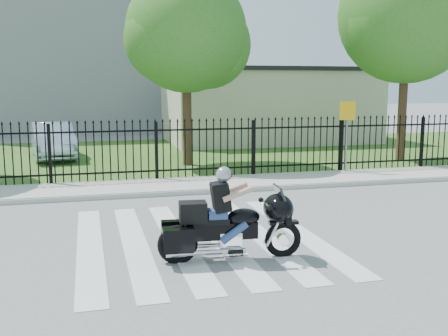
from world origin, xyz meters
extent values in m
plane|color=slate|center=(0.00, 0.00, 0.00)|extent=(120.00, 120.00, 0.00)
cube|color=#ADAAA3|center=(0.00, 5.00, 0.06)|extent=(40.00, 2.00, 0.12)
cube|color=#ADAAA3|center=(0.00, 4.00, 0.06)|extent=(40.00, 0.12, 0.12)
cube|color=#325B1F|center=(0.00, 12.00, 0.01)|extent=(40.00, 12.00, 0.02)
cube|color=black|center=(0.00, 6.00, 0.35)|extent=(26.00, 0.04, 0.05)
cube|color=black|center=(0.00, 6.00, 1.55)|extent=(26.00, 0.04, 0.05)
cylinder|color=#382316|center=(1.50, 9.00, 2.08)|extent=(0.32, 0.32, 4.16)
sphere|color=#30641C|center=(1.50, 9.00, 4.68)|extent=(4.20, 4.20, 4.20)
cylinder|color=#382316|center=(9.50, 8.00, 2.40)|extent=(0.32, 0.32, 4.80)
sphere|color=#30641C|center=(9.50, 8.00, 5.40)|extent=(5.00, 5.00, 5.00)
cube|color=beige|center=(7.00, 16.00, 1.75)|extent=(10.00, 6.00, 3.50)
cube|color=black|center=(7.00, 16.00, 3.60)|extent=(10.20, 6.20, 0.20)
cube|color=gray|center=(-3.00, 26.00, 6.00)|extent=(15.00, 10.00, 12.00)
torus|color=black|center=(1.16, -1.33, 0.30)|extent=(0.64, 0.17, 0.63)
torus|color=black|center=(-0.61, -1.17, 0.30)|extent=(0.68, 0.20, 0.67)
cube|color=black|center=(0.12, -1.24, 0.50)|extent=(1.20, 0.33, 0.27)
ellipsoid|color=black|center=(0.48, -1.27, 0.71)|extent=(0.60, 0.41, 0.30)
cube|color=black|center=(-0.06, -1.22, 0.68)|extent=(0.62, 0.34, 0.09)
cube|color=silver|center=(0.25, -1.25, 0.35)|extent=(0.39, 0.31, 0.27)
ellipsoid|color=black|center=(1.07, -1.32, 0.84)|extent=(0.55, 0.70, 0.49)
cube|color=black|center=(-0.35, -1.19, 0.84)|extent=(0.47, 0.39, 0.33)
cube|color=navy|center=(0.05, -1.23, 0.79)|extent=(0.33, 0.30, 0.16)
sphere|color=#9FA2A6|center=(0.15, -1.24, 1.44)|extent=(0.26, 0.26, 0.26)
imported|color=#AFC0DD|center=(-3.25, 11.98, 0.71)|extent=(2.01, 4.37, 1.39)
cylinder|color=slate|center=(6.02, 5.70, 1.19)|extent=(0.06, 0.06, 2.13)
cube|color=#DAA40B|center=(6.02, 5.68, 2.06)|extent=(0.47, 0.19, 0.58)
camera|label=1|loc=(-1.98, -9.33, 2.90)|focal=42.00mm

